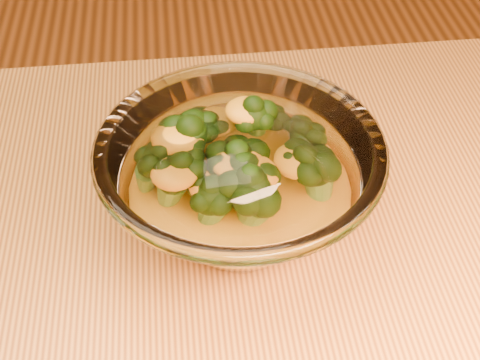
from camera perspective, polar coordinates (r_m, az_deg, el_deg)
The scene contains 3 objects.
glass_bowl at distance 0.55m, azimuth 0.00°, elevation -0.38°, with size 0.23×0.23×0.10m.
cheese_sauce at distance 0.56m, azimuth 0.00°, elevation -1.95°, with size 0.13×0.13×0.04m, color gold.
broccoli_heap at distance 0.54m, azimuth -0.91°, elevation 1.53°, with size 0.16×0.13×0.08m.
Camera 1 is at (0.08, -0.26, 1.19)m, focal length 50.00 mm.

